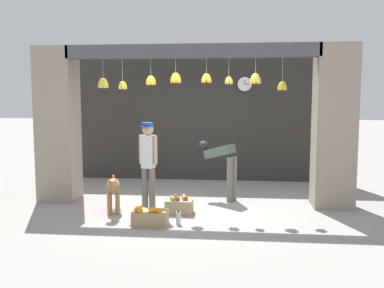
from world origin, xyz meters
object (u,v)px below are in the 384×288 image
at_px(worker_stooping, 222,161).
at_px(water_bottle, 178,218).
at_px(fruit_crate_oranges, 150,217).
at_px(shopkeeper, 148,160).
at_px(fruit_crate_apples, 179,206).
at_px(wall_clock, 245,84).
at_px(dog, 113,188).

relative_size(worker_stooping, water_bottle, 4.96).
bearing_deg(fruit_crate_oranges, water_bottle, 9.11).
distance_m(shopkeeper, worker_stooping, 1.57).
distance_m(fruit_crate_apples, wall_clock, 3.84).
bearing_deg(dog, water_bottle, 47.76).
bearing_deg(fruit_crate_apples, dog, -179.51).
distance_m(fruit_crate_oranges, wall_clock, 4.52).
distance_m(worker_stooping, wall_clock, 2.50).
relative_size(fruit_crate_apples, water_bottle, 2.03).
xyz_separation_m(shopkeeper, wall_clock, (1.70, 2.87, 1.38)).
relative_size(dog, fruit_crate_oranges, 1.51).
distance_m(dog, fruit_crate_apples, 1.18).
bearing_deg(water_bottle, shopkeeper, 130.11).
bearing_deg(fruit_crate_apples, shopkeeper, 169.77).
height_order(dog, fruit_crate_apples, dog).
distance_m(worker_stooping, fruit_crate_oranges, 2.14).
bearing_deg(worker_stooping, dog, 154.88).
xyz_separation_m(worker_stooping, water_bottle, (-0.61, -1.69, -0.64)).
xyz_separation_m(fruit_crate_oranges, wall_clock, (1.51, 3.68, 2.15)).
relative_size(shopkeeper, water_bottle, 6.86).
distance_m(worker_stooping, water_bottle, 1.91).
height_order(worker_stooping, water_bottle, worker_stooping).
height_order(shopkeeper, water_bottle, shopkeeper).
bearing_deg(fruit_crate_oranges, wall_clock, 67.70).
distance_m(shopkeeper, fruit_crate_oranges, 1.13).
relative_size(fruit_crate_oranges, fruit_crate_apples, 1.17).
distance_m(shopkeeper, fruit_crate_apples, 0.95).
bearing_deg(shopkeeper, dog, 25.24).
distance_m(shopkeeper, wall_clock, 3.61).
bearing_deg(worker_stooping, shopkeeper, 162.40).
distance_m(fruit_crate_apples, water_bottle, 0.64).
xyz_separation_m(dog, fruit_crate_apples, (1.15, 0.01, -0.28)).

